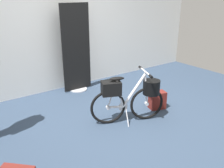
{
  "coord_description": "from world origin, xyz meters",
  "views": [
    {
      "loc": [
        -2.06,
        -2.6,
        1.89
      ],
      "look_at": [
        0.06,
        0.3,
        0.55
      ],
      "focal_mm": 39.61,
      "sensor_mm": 36.0,
      "label": 1
    }
  ],
  "objects": [
    {
      "name": "back_wall",
      "position": [
        0.0,
        1.98,
        1.49
      ],
      "size": [
        7.09,
        0.1,
        2.98
      ],
      "primitive_type": "cube",
      "color": "white",
      "rests_on": "ground_plane"
    },
    {
      "name": "ground_plane",
      "position": [
        0.0,
        0.0,
        0.0
      ],
      "size": [
        7.09,
        7.09,
        0.0
      ],
      "primitive_type": "plane",
      "color": "#2D3D51"
    },
    {
      "name": "handbag_on_floor",
      "position": [
        0.85,
        0.07,
        0.15
      ],
      "size": [
        0.31,
        0.26,
        0.3
      ],
      "color": "maroon",
      "rests_on": "ground_plane"
    },
    {
      "name": "floor_banner_stand",
      "position": [
        0.17,
        1.64,
        0.77
      ],
      "size": [
        0.6,
        0.36,
        1.71
      ],
      "color": "#B7B7BC",
      "rests_on": "ground_plane"
    },
    {
      "name": "folding_bike_foreground",
      "position": [
        0.19,
        -0.0,
        0.43
      ],
      "size": [
        1.08,
        0.6,
        0.81
      ],
      "color": "black",
      "rests_on": "ground_plane"
    }
  ]
}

